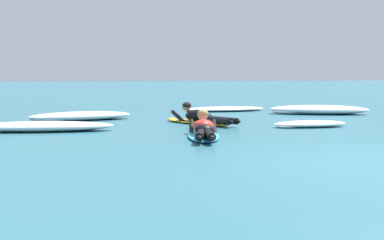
{
  "coord_description": "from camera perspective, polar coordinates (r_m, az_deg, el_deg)",
  "views": [
    {
      "loc": [
        -3.96,
        -7.62,
        1.23
      ],
      "look_at": [
        -1.82,
        5.25,
        0.19
      ],
      "focal_mm": 57.41,
      "sensor_mm": 36.0,
      "label": 1
    }
  ],
  "objects": [
    {
      "name": "whitewater_far_band",
      "position": [
        15.69,
        -10.3,
        0.35
      ],
      "size": [
        2.81,
        1.72,
        0.22
      ],
      "color": "white",
      "rests_on": "ground"
    },
    {
      "name": "surfer_near",
      "position": [
        11.4,
        1.08,
        -0.98
      ],
      "size": [
        0.95,
        2.67,
        0.54
      ],
      "color": "#2DB2D1",
      "rests_on": "ground"
    },
    {
      "name": "whitewater_back",
      "position": [
        13.79,
        10.9,
        -0.37
      ],
      "size": [
        1.72,
        0.79,
        0.15
      ],
      "color": "white",
      "rests_on": "ground"
    },
    {
      "name": "whitewater_mid_right",
      "position": [
        18.01,
        11.72,
        0.92
      ],
      "size": [
        3.0,
        1.88,
        0.26
      ],
      "color": "white",
      "rests_on": "ground"
    },
    {
      "name": "ground_plane",
      "position": [
        18.1,
        3.23,
        0.64
      ],
      "size": [
        120.0,
        120.0,
        0.0
      ],
      "primitive_type": "plane",
      "color": "#2D6B7A"
    },
    {
      "name": "whitewater_mid_left",
      "position": [
        12.97,
        -13.84,
        -0.61
      ],
      "size": [
        3.0,
        0.98,
        0.2
      ],
      "color": "white",
      "rests_on": "ground"
    },
    {
      "name": "whitewater_front",
      "position": [
        19.04,
        3.13,
        1.03
      ],
      "size": [
        2.69,
        1.5,
        0.14
      ],
      "color": "white",
      "rests_on": "ground"
    },
    {
      "name": "surfer_far",
      "position": [
        14.36,
        0.69,
        0.16
      ],
      "size": [
        1.54,
        2.57,
        0.55
      ],
      "color": "yellow",
      "rests_on": "ground"
    }
  ]
}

